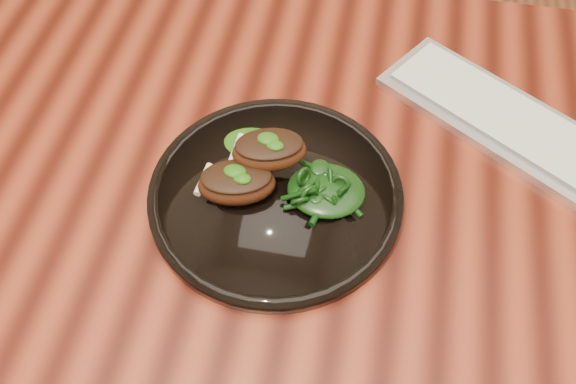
% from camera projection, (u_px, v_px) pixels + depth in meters
% --- Properties ---
extents(desk, '(1.60, 0.80, 0.75)m').
position_uv_depth(desk, '(312.00, 211.00, 0.88)').
color(desk, '#330C06').
rests_on(desk, ground).
extents(plate, '(0.31, 0.31, 0.02)m').
position_uv_depth(plate, '(276.00, 195.00, 0.79)').
color(plate, black).
rests_on(plate, desk).
extents(lamb_chop_front, '(0.11, 0.08, 0.04)m').
position_uv_depth(lamb_chop_front, '(236.00, 182.00, 0.76)').
color(lamb_chop_front, '#3C1A0B').
rests_on(lamb_chop_front, plate).
extents(lamb_chop_back, '(0.10, 0.08, 0.04)m').
position_uv_depth(lamb_chop_back, '(269.00, 150.00, 0.77)').
color(lamb_chop_back, '#3C1A0B').
rests_on(lamb_chop_back, plate).
extents(herb_smear, '(0.08, 0.05, 0.01)m').
position_uv_depth(herb_smear, '(256.00, 144.00, 0.82)').
color(herb_smear, '#114207').
rests_on(herb_smear, plate).
extents(greens_heap, '(0.09, 0.09, 0.04)m').
position_uv_depth(greens_heap, '(326.00, 187.00, 0.76)').
color(greens_heap, black).
rests_on(greens_heap, plate).
extents(keyboard, '(0.40, 0.32, 0.02)m').
position_uv_depth(keyboard, '(522.00, 131.00, 0.85)').
color(keyboard, silver).
rests_on(keyboard, desk).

